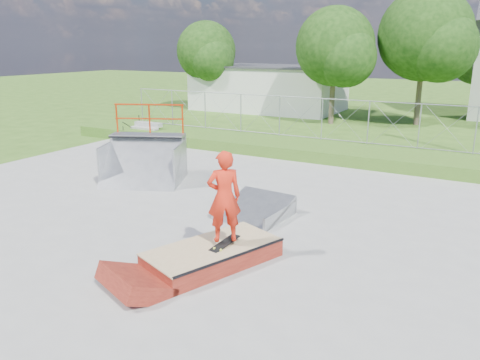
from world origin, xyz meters
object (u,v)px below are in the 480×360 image
at_px(flat_bank_ramp, 254,209).
at_px(quarter_pipe, 142,146).
at_px(skater, 224,200).
at_px(grind_box, 213,255).

bearing_deg(flat_bank_ramp, quarter_pipe, 171.12).
distance_m(flat_bank_ramp, skater, 3.07).
xyz_separation_m(flat_bank_ramp, skater, (0.71, -2.75, 1.17)).
bearing_deg(quarter_pipe, skater, -58.84).
height_order(grind_box, flat_bank_ramp, flat_bank_ramp).
height_order(flat_bank_ramp, skater, skater).
xyz_separation_m(grind_box, skater, (0.20, 0.15, 1.21)).
height_order(quarter_pipe, skater, quarter_pipe).
distance_m(quarter_pipe, skater, 6.75).
distance_m(grind_box, skater, 1.24).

